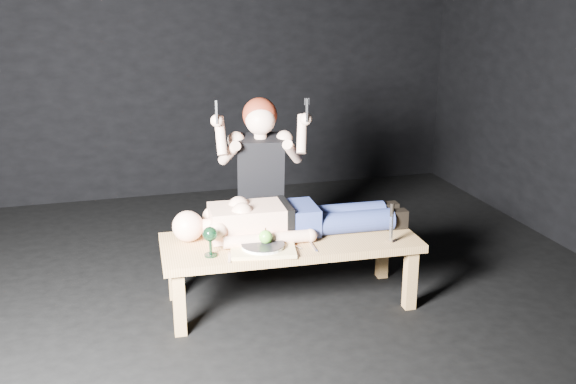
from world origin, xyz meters
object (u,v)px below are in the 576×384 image
at_px(goblet, 210,242).
at_px(carving_knife, 391,223).
at_px(kneeling_woman, 260,183).
at_px(table, 290,271).
at_px(serving_tray, 263,249).
at_px(lying_man, 293,214).

distance_m(goblet, carving_knife, 1.13).
relative_size(kneeling_woman, carving_knife, 5.09).
xyz_separation_m(table, serving_tray, (-0.21, -0.14, 0.24)).
relative_size(table, kneeling_woman, 1.23).
bearing_deg(goblet, lying_man, 22.54).
bearing_deg(serving_tray, carving_knife, -5.96).
bearing_deg(serving_tray, table, 33.85).
xyz_separation_m(kneeling_woman, serving_tray, (-0.16, -0.74, -0.20)).
relative_size(lying_man, carving_knife, 6.02).
relative_size(lying_man, goblet, 8.46).
bearing_deg(table, lying_man, 66.28).
bearing_deg(serving_tray, kneeling_woman, 77.94).
xyz_separation_m(table, goblet, (-0.53, -0.14, 0.32)).
height_order(lying_man, carving_knife, carving_knife).
distance_m(serving_tray, carving_knife, 0.82).
distance_m(kneeling_woman, goblet, 0.88).
relative_size(table, carving_knife, 6.29).
distance_m(lying_man, goblet, 0.63).
height_order(table, goblet, goblet).
xyz_separation_m(lying_man, carving_knife, (0.54, -0.33, 0.00)).
height_order(kneeling_woman, goblet, kneeling_woman).
height_order(goblet, carving_knife, carving_knife).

